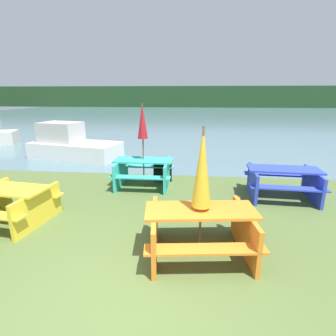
% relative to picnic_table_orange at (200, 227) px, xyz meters
% --- Properties ---
extents(ground_plane, '(60.00, 60.00, 0.00)m').
position_rel_picnic_table_orange_xyz_m(ground_plane, '(-1.05, -1.37, -0.47)').
color(ground_plane, '#516633').
extents(water, '(60.00, 50.00, 0.00)m').
position_rel_picnic_table_orange_xyz_m(water, '(-1.05, 29.25, -0.47)').
color(water, slate).
rests_on(water, ground_plane).
extents(far_treeline, '(80.00, 1.60, 4.00)m').
position_rel_picnic_table_orange_xyz_m(far_treeline, '(-1.05, 49.25, 1.53)').
color(far_treeline, '#1E3D1E').
rests_on(far_treeline, water).
extents(picnic_table_orange, '(1.92, 1.59, 0.79)m').
position_rel_picnic_table_orange_xyz_m(picnic_table_orange, '(0.00, 0.00, 0.00)').
color(picnic_table_orange, orange).
rests_on(picnic_table_orange, ground_plane).
extents(picnic_table_yellow, '(1.75, 1.57, 0.74)m').
position_rel_picnic_table_orange_xyz_m(picnic_table_yellow, '(-3.85, 0.73, -0.02)').
color(picnic_table_yellow, yellow).
rests_on(picnic_table_yellow, ground_plane).
extents(picnic_table_blue, '(1.81, 1.48, 0.77)m').
position_rel_picnic_table_orange_xyz_m(picnic_table_blue, '(2.12, 2.65, -0.00)').
color(picnic_table_blue, blue).
rests_on(picnic_table_blue, ground_plane).
extents(picnic_table_teal, '(1.62, 1.38, 0.78)m').
position_rel_picnic_table_orange_xyz_m(picnic_table_teal, '(-1.53, 3.18, -0.00)').
color(picnic_table_teal, '#33B7A8').
rests_on(picnic_table_teal, ground_plane).
extents(umbrella_gold, '(0.30, 0.30, 2.11)m').
position_rel_picnic_table_orange_xyz_m(umbrella_gold, '(0.00, 0.00, 1.00)').
color(umbrella_gold, brown).
rests_on(umbrella_gold, ground_plane).
extents(umbrella_crimson, '(0.27, 0.27, 2.33)m').
position_rel_picnic_table_orange_xyz_m(umbrella_crimson, '(-1.53, 3.18, 1.35)').
color(umbrella_crimson, brown).
rests_on(umbrella_crimson, ground_plane).
extents(boat, '(3.88, 2.33, 1.44)m').
position_rel_picnic_table_orange_xyz_m(boat, '(-5.16, 6.36, 0.05)').
color(boat, silver).
rests_on(boat, water).
extents(signboard, '(0.55, 0.08, 0.75)m').
position_rel_picnic_table_orange_xyz_m(signboard, '(-1.05, 3.65, -0.10)').
color(signboard, black).
rests_on(signboard, ground_plane).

